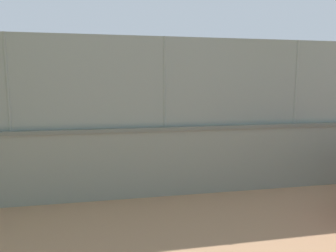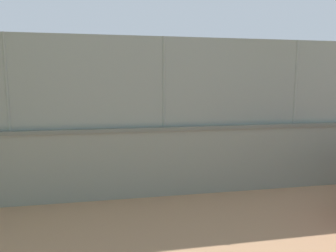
{
  "view_description": "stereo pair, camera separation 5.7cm",
  "coord_description": "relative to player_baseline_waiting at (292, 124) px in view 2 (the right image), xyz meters",
  "views": [
    {
      "loc": [
        3.92,
        16.19,
        2.55
      ],
      "look_at": [
        1.49,
        5.81,
        1.07
      ],
      "focal_mm": 33.4,
      "sensor_mm": 36.0,
      "label": 1
    },
    {
      "loc": [
        3.86,
        16.21,
        2.55
      ],
      "look_at": [
        1.49,
        5.81,
        1.07
      ],
      "focal_mm": 33.4,
      "sensor_mm": 36.0,
      "label": 2
    }
  ],
  "objects": [
    {
      "name": "player_baseline_waiting",
      "position": [
        0.0,
        0.0,
        0.0
      ],
      "size": [
        1.29,
        0.78,
        1.71
      ],
      "color": "navy",
      "rests_on": "ground_plane"
    },
    {
      "name": "ground_plane",
      "position": [
        3.18,
        -6.07,
        -1.02
      ],
      "size": [
        260.0,
        260.0,
        0.0
      ],
      "primitive_type": "plane",
      "color": "tan"
    },
    {
      "name": "spare_ball_by_wall",
      "position": [
        7.79,
        2.49,
        -0.98
      ],
      "size": [
        0.08,
        0.08,
        0.08
      ],
      "primitive_type": "sphere",
      "color": "yellow",
      "rests_on": "ground_plane"
    },
    {
      "name": "player_at_service_line",
      "position": [
        4.37,
        -6.75,
        -0.14
      ],
      "size": [
        1.0,
        0.77,
        1.49
      ],
      "color": "#591919",
      "rests_on": "ground_plane"
    },
    {
      "name": "perimeter_wall",
      "position": [
        5.59,
        3.35,
        -0.22
      ],
      "size": [
        26.21,
        1.29,
        1.57
      ],
      "color": "gray",
      "rests_on": "ground_plane"
    },
    {
      "name": "courtside_bench",
      "position": [
        2.15,
        2.19,
        -0.55
      ],
      "size": [
        1.61,
        0.43,
        0.87
      ],
      "color": "#4C6B4C",
      "rests_on": "ground_plane"
    },
    {
      "name": "fence_panel_on_wall",
      "position": [
        5.59,
        3.35,
        1.54
      ],
      "size": [
        25.74,
        0.94,
        1.97
      ],
      "color": "gray",
      "rests_on": "perimeter_wall"
    },
    {
      "name": "player_crossing_court",
      "position": [
        8.44,
        -0.95,
        -0.16
      ],
      "size": [
        0.98,
        0.7,
        1.48
      ],
      "color": "#591919",
      "rests_on": "ground_plane"
    }
  ]
}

